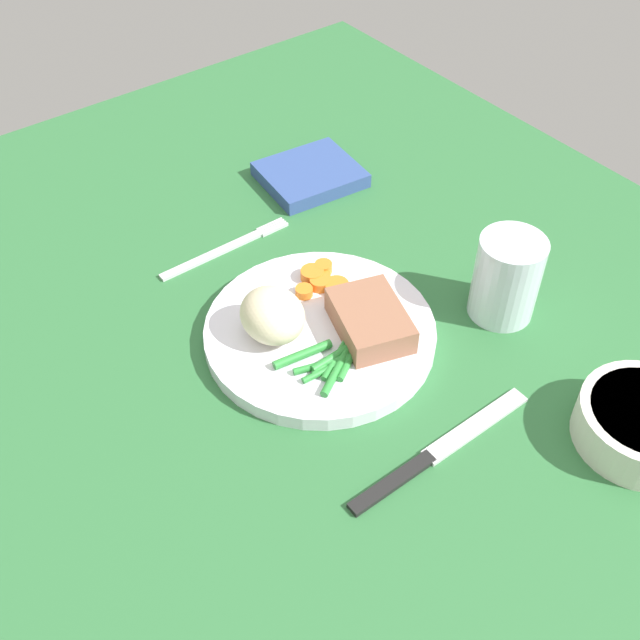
{
  "coord_description": "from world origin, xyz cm",
  "views": [
    {
      "loc": [
        39.08,
        -35.2,
        58.17
      ],
      "look_at": [
        -3.3,
        -2.96,
        4.6
      ],
      "focal_mm": 42.96,
      "sensor_mm": 36.0,
      "label": 1
    }
  ],
  "objects": [
    {
      "name": "knife",
      "position": [
        14.13,
        -3.24,
        2.2
      ],
      "size": [
        1.7,
        20.5,
        0.64
      ],
      "rotation": [
        0.0,
        0.0,
        -0.05
      ],
      "color": "black",
      "rests_on": "dining_table"
    },
    {
      "name": "fork",
      "position": [
        -20.83,
        -3.21,
        2.2
      ],
      "size": [
        1.44,
        16.6,
        0.4
      ],
      "rotation": [
        0.0,
        0.0,
        0.01
      ],
      "color": "silver",
      "rests_on": "dining_table"
    },
    {
      "name": "water_glass",
      "position": [
        4.88,
        14.44,
        5.91
      ],
      "size": [
        6.76,
        6.76,
        9.21
      ],
      "color": "silver",
      "rests_on": "dining_table"
    },
    {
      "name": "meat_portion",
      "position": [
        -0.16,
        0.7,
        5.0
      ],
      "size": [
        10.41,
        8.77,
        2.8
      ],
      "primitive_type": "cube",
      "rotation": [
        0.0,
        0.0,
        -0.31
      ],
      "color": "#936047",
      "rests_on": "dinner_plate"
    },
    {
      "name": "green_beans",
      "position": [
        1.0,
        -4.88,
        3.97
      ],
      "size": [
        6.36,
        9.54,
        0.89
      ],
      "color": "#2D8C38",
      "rests_on": "dinner_plate"
    },
    {
      "name": "dinner_plate",
      "position": [
        -3.3,
        -2.96,
        2.8
      ],
      "size": [
        23.25,
        23.25,
        1.6
      ],
      "primitive_type": "cylinder",
      "color": "white",
      "rests_on": "dining_table"
    },
    {
      "name": "napkin",
      "position": [
        -25.92,
        12.69,
        2.9
      ],
      "size": [
        11.44,
        12.72,
        1.79
      ],
      "primitive_type": "cube",
      "rotation": [
        0.0,
        0.0,
        -0.11
      ],
      "color": "#334C8C",
      "rests_on": "dining_table"
    },
    {
      "name": "carrot_slices",
      "position": [
        -8.06,
        1.07,
        4.11
      ],
      "size": [
        6.5,
        5.68,
        1.13
      ],
      "color": "orange",
      "rests_on": "dinner_plate"
    },
    {
      "name": "dining_table",
      "position": [
        0.0,
        0.0,
        1.0
      ],
      "size": [
        120.0,
        90.0,
        2.0
      ],
      "color": "#2D6B38",
      "rests_on": "ground"
    },
    {
      "name": "mashed_potatoes",
      "position": [
        -5.4,
        -7.14,
        6.13
      ],
      "size": [
        6.93,
        6.06,
        5.07
      ],
      "primitive_type": "ellipsoid",
      "color": "beige",
      "rests_on": "dinner_plate"
    }
  ]
}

